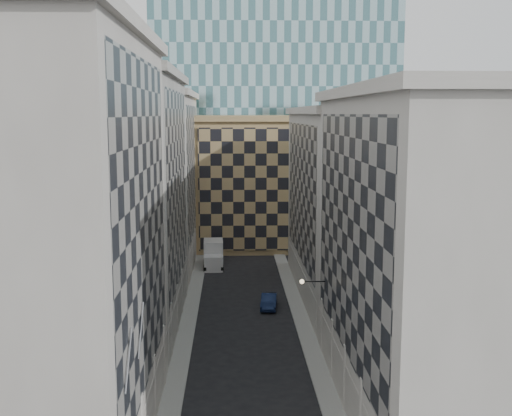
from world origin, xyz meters
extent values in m
cube|color=gray|center=(-5.25, 30.00, 0.07)|extent=(1.50, 100.00, 0.15)
cube|color=gray|center=(5.25, 30.00, 0.07)|extent=(1.50, 100.00, 0.15)
cube|color=#A29B92|center=(-11.00, 11.00, 11.50)|extent=(10.00, 22.00, 23.00)
cube|color=gray|center=(-6.12, 11.00, 13.00)|extent=(0.25, 19.36, 18.00)
cube|color=#A29B92|center=(-11.00, 11.00, 23.35)|extent=(10.80, 22.80, 0.70)
cylinder|color=#A29B92|center=(-6.35, 13.75, 2.20)|extent=(0.90, 0.90, 4.40)
cylinder|color=#A29B92|center=(-6.35, 19.25, 2.20)|extent=(0.90, 0.90, 4.40)
cube|color=gray|center=(-11.00, 33.00, 11.00)|extent=(10.00, 22.00, 22.00)
cube|color=gray|center=(-6.12, 33.00, 12.50)|extent=(0.25, 19.36, 17.00)
cube|color=gray|center=(-6.20, 33.00, 1.60)|extent=(0.45, 21.12, 3.20)
cube|color=gray|center=(-11.00, 33.00, 22.35)|extent=(10.80, 22.80, 0.70)
cylinder|color=gray|center=(-6.35, 24.75, 2.20)|extent=(0.90, 0.90, 4.40)
cylinder|color=gray|center=(-6.35, 30.25, 2.20)|extent=(0.90, 0.90, 4.40)
cylinder|color=gray|center=(-6.35, 35.75, 2.20)|extent=(0.90, 0.90, 4.40)
cylinder|color=gray|center=(-6.35, 41.25, 2.20)|extent=(0.90, 0.90, 4.40)
cube|color=#A29B92|center=(-11.00, 55.00, 10.50)|extent=(10.00, 22.00, 21.00)
cube|color=gray|center=(-6.12, 55.00, 12.00)|extent=(0.25, 19.36, 16.00)
cube|color=#A29B92|center=(-6.20, 55.00, 1.60)|extent=(0.45, 21.12, 3.20)
cube|color=#A29B92|center=(-11.00, 55.00, 21.35)|extent=(10.80, 22.80, 0.70)
cylinder|color=#A29B92|center=(-6.35, 46.75, 2.20)|extent=(0.90, 0.90, 4.40)
cylinder|color=#A29B92|center=(-6.35, 52.25, 2.20)|extent=(0.90, 0.90, 4.40)
cylinder|color=#A29B92|center=(-6.35, 57.75, 2.20)|extent=(0.90, 0.90, 4.40)
cylinder|color=#A29B92|center=(-6.35, 63.25, 2.20)|extent=(0.90, 0.90, 4.40)
cube|color=#ACA89D|center=(11.00, 15.00, 10.00)|extent=(10.00, 26.00, 20.00)
cube|color=gray|center=(6.12, 15.00, 11.50)|extent=(0.25, 22.88, 15.00)
cube|color=#ACA89D|center=(6.20, 15.00, 1.60)|extent=(0.45, 24.96, 3.20)
cube|color=#ACA89D|center=(11.00, 15.00, 20.35)|extent=(10.80, 26.80, 0.70)
cylinder|color=#ACA89D|center=(6.35, 9.80, 2.20)|extent=(0.90, 0.90, 4.40)
cylinder|color=#ACA89D|center=(6.35, 15.00, 2.20)|extent=(0.90, 0.90, 4.40)
cylinder|color=#ACA89D|center=(6.35, 20.20, 2.20)|extent=(0.90, 0.90, 4.40)
cylinder|color=#ACA89D|center=(6.35, 25.40, 2.20)|extent=(0.90, 0.90, 4.40)
cube|color=#ACA89D|center=(11.00, 42.00, 9.50)|extent=(10.00, 28.00, 19.00)
cube|color=gray|center=(6.12, 42.00, 11.00)|extent=(0.25, 24.64, 14.00)
cube|color=#ACA89D|center=(6.20, 42.00, 1.60)|extent=(0.45, 26.88, 3.20)
cube|color=#ACA89D|center=(11.00, 42.00, 19.35)|extent=(10.80, 28.80, 0.70)
cube|color=tan|center=(2.00, 68.00, 9.00)|extent=(16.00, 14.00, 18.00)
cube|color=tan|center=(2.00, 60.90, 9.00)|extent=(15.20, 0.25, 16.50)
cube|color=tan|center=(2.00, 68.00, 18.40)|extent=(16.80, 14.80, 0.80)
cube|color=#2B2721|center=(0.00, 82.00, 14.00)|extent=(6.00, 6.00, 28.00)
cube|color=#2B2721|center=(0.00, 82.00, 28.70)|extent=(7.00, 7.00, 1.40)
cylinder|color=gray|center=(-5.90, 4.00, 8.00)|extent=(0.10, 2.33, 2.33)
cylinder|color=gray|center=(-5.90, 8.00, 8.00)|extent=(0.10, 2.33, 2.33)
cylinder|color=black|center=(5.10, 24.00, 6.20)|extent=(1.80, 0.08, 0.08)
sphere|color=#FFE5B2|center=(4.20, 24.00, 6.20)|extent=(0.36, 0.36, 0.36)
cube|color=silver|center=(-3.44, 52.89, 0.94)|extent=(2.37, 2.57, 1.88)
cube|color=silver|center=(-3.53, 55.60, 1.62)|extent=(2.52, 3.83, 3.23)
cylinder|color=black|center=(-4.46, 52.03, 0.47)|extent=(0.34, 0.95, 0.94)
cylinder|color=black|center=(-2.37, 52.09, 0.47)|extent=(0.34, 0.95, 0.94)
cylinder|color=black|center=(-4.61, 56.82, 0.47)|extent=(0.34, 0.95, 0.94)
cylinder|color=black|center=(-2.52, 56.89, 0.47)|extent=(0.34, 0.95, 0.94)
imported|color=#101D3E|center=(2.45, 37.26, 0.71)|extent=(1.95, 4.44, 1.42)
camera|label=1|loc=(-1.20, -23.90, 19.01)|focal=45.00mm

